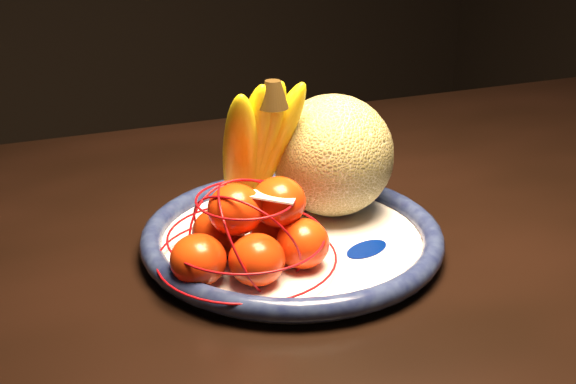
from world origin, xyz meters
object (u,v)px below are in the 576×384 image
banana_bunch (254,146)px  fruit_bowl (292,237)px  mandarin_bag (251,234)px  dining_table (399,256)px  cantaloupe (333,155)px

banana_bunch → fruit_bowl: bearing=-74.4°
fruit_bowl → mandarin_bag: mandarin_bag is taller
fruit_bowl → banana_bunch: bearing=113.7°
fruit_bowl → mandarin_bag: 0.09m
dining_table → banana_bunch: 0.30m
fruit_bowl → dining_table: bearing=11.4°
fruit_bowl → cantaloupe: cantaloupe is taller
dining_table → mandarin_bag: bearing=-156.8°
cantaloupe → fruit_bowl: bearing=-153.5°
dining_table → fruit_bowl: bearing=-161.3°
dining_table → banana_bunch: (-0.22, 0.01, 0.20)m
fruit_bowl → cantaloupe: size_ratio=2.35×
dining_table → fruit_bowl: 0.23m
banana_bunch → mandarin_bag: banana_bunch is taller
dining_table → banana_bunch: banana_bunch is taller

